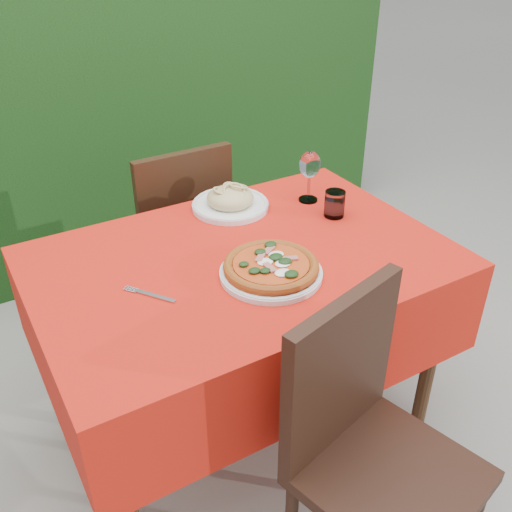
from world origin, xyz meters
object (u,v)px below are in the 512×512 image
chair_near (367,437)px  water_glass (334,205)px  pizza_plate (271,268)px  wine_glass (310,167)px  chair_far (178,230)px  pasta_plate (230,201)px  fork (155,296)px

chair_near → water_glass: size_ratio=9.73×
pizza_plate → wine_glass: bearing=43.0°
wine_glass → chair_far: bearing=127.1°
pasta_plate → water_glass: water_glass is taller
chair_far → fork: bearing=61.9°
pizza_plate → pasta_plate: pasta_plate is taller
fork → chair_far: bearing=27.7°
pizza_plate → pasta_plate: bearing=76.6°
pasta_plate → fork: bearing=-139.7°
chair_near → water_glass: 0.81m
pizza_plate → water_glass: size_ratio=3.76×
chair_near → wine_glass: (0.37, 0.81, 0.37)m
pasta_plate → water_glass: (0.28, -0.24, 0.01)m
water_glass → wine_glass: bearing=92.4°
fork → water_glass: bearing=-24.5°
pizza_plate → chair_near: bearing=-89.2°
pasta_plate → chair_near: bearing=-96.3°
chair_near → pizza_plate: 0.53m
pizza_plate → chair_far: bearing=86.9°
pasta_plate → fork: 0.57m
pasta_plate → fork: size_ratio=1.55×
water_glass → fork: (-0.71, -0.13, -0.04)m
wine_glass → water_glass: bearing=-87.6°
chair_near → wine_glass: bearing=50.6°
pizza_plate → wine_glass: (0.38, 0.35, 0.11)m
chair_near → pasta_plate: chair_near is taller
chair_near → fork: (-0.34, 0.53, 0.24)m
fork → pasta_plate: bearing=5.2°
wine_glass → fork: wine_glass is taller
chair_far → pasta_plate: size_ratio=3.25×
pasta_plate → wine_glass: (0.27, -0.09, 0.10)m
pizza_plate → wine_glass: size_ratio=1.84×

